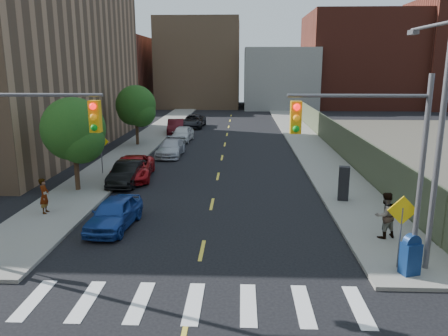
# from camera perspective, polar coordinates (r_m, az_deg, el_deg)

# --- Properties ---
(sidewalk_nw) EXTENTS (3.50, 73.00, 0.15)m
(sidewalk_nw) POSITION_cam_1_polar(r_m,az_deg,el_deg) (51.10, -8.23, 5.09)
(sidewalk_nw) COLOR gray
(sidewalk_nw) RESTS_ON ground
(sidewalk_ne) EXTENTS (3.50, 73.00, 0.15)m
(sidewalk_ne) POSITION_cam_1_polar(r_m,az_deg,el_deg) (50.63, 9.36, 4.98)
(sidewalk_ne) COLOR gray
(sidewalk_ne) RESTS_ON ground
(fence_north) EXTENTS (0.12, 44.00, 2.50)m
(fence_north) POSITION_cam_1_polar(r_m,az_deg,el_deg) (37.60, 14.68, 3.68)
(fence_north) COLOR #606647
(fence_north) RESTS_ON ground
(bg_bldg_west) EXTENTS (14.00, 18.00, 12.00)m
(bg_bldg_west) POSITION_cam_1_polar(r_m,az_deg,el_deg) (81.71, -14.78, 12.00)
(bg_bldg_west) COLOR #592319
(bg_bldg_west) RESTS_ON ground
(bg_bldg_midwest) EXTENTS (14.00, 16.00, 15.00)m
(bg_bldg_midwest) POSITION_cam_1_polar(r_m,az_deg,el_deg) (80.59, -3.16, 13.46)
(bg_bldg_midwest) COLOR #8C6B4C
(bg_bldg_midwest) RESTS_ON ground
(bg_bldg_center) EXTENTS (12.00, 16.00, 10.00)m
(bg_bldg_center) POSITION_cam_1_polar(r_m,az_deg,el_deg) (78.53, 7.16, 11.56)
(bg_bldg_center) COLOR gray
(bg_bldg_center) RESTS_ON ground
(bg_bldg_east) EXTENTS (18.00, 18.00, 16.00)m
(bg_bldg_east) POSITION_cam_1_polar(r_m,az_deg,el_deg) (82.80, 17.07, 13.26)
(bg_bldg_east) COLOR #592319
(bg_bldg_east) RESTS_ON ground
(signal_nw) EXTENTS (4.59, 0.30, 7.00)m
(signal_nw) POSITION_cam_1_polar(r_m,az_deg,el_deg) (16.33, -25.20, 2.41)
(signal_nw) COLOR #59595E
(signal_nw) RESTS_ON ground
(signal_ne) EXTENTS (4.59, 0.30, 7.00)m
(signal_ne) POSITION_cam_1_polar(r_m,az_deg,el_deg) (15.16, 19.34, 2.18)
(signal_ne) COLOR #59595E
(signal_ne) RESTS_ON ground
(streetlight_ne) EXTENTS (0.25, 3.70, 9.00)m
(streetlight_ne) POSITION_cam_1_polar(r_m,az_deg,el_deg) (16.66, 25.96, 4.94)
(streetlight_ne) COLOR #59595E
(streetlight_ne) RESTS_ON ground
(warn_sign_ne) EXTENTS (1.06, 0.06, 2.83)m
(warn_sign_ne) POSITION_cam_1_polar(r_m,az_deg,el_deg) (16.64, 22.20, -6.16)
(warn_sign_ne) COLOR #59595E
(warn_sign_ne) RESTS_ON ground
(warn_sign_midwest) EXTENTS (1.06, 0.06, 2.83)m
(warn_sign_midwest) POSITION_cam_1_polar(r_m,az_deg,el_deg) (30.20, -15.77, 2.77)
(warn_sign_midwest) COLOR #59595E
(warn_sign_midwest) RESTS_ON ground
(tree_west_near) EXTENTS (3.66, 3.64, 5.52)m
(tree_west_near) POSITION_cam_1_polar(r_m,az_deg,el_deg) (26.36, -19.01, 4.34)
(tree_west_near) COLOR #332114
(tree_west_near) RESTS_ON ground
(tree_west_far) EXTENTS (3.66, 3.64, 5.52)m
(tree_west_far) POSITION_cam_1_polar(r_m,az_deg,el_deg) (40.60, -11.41, 7.71)
(tree_west_far) COLOR #332114
(tree_west_far) RESTS_ON ground
(parked_car_blue) EXTENTS (2.03, 4.28, 1.41)m
(parked_car_blue) POSITION_cam_1_polar(r_m,az_deg,el_deg) (20.52, -14.13, -5.73)
(parked_car_blue) COLOR navy
(parked_car_blue) RESTS_ON ground
(parked_car_black) EXTENTS (1.69, 4.40, 1.43)m
(parked_car_black) POSITION_cam_1_polar(r_m,az_deg,el_deg) (27.74, -12.47, -0.65)
(parked_car_black) COLOR black
(parked_car_black) RESTS_ON ground
(parked_car_red) EXTENTS (2.91, 5.42, 1.45)m
(parked_car_red) POSITION_cam_1_polar(r_m,az_deg,el_deg) (29.00, -11.81, -0.00)
(parked_car_red) COLOR #AA1115
(parked_car_red) RESTS_ON ground
(parked_car_silver) EXTENTS (2.03, 4.75, 1.37)m
(parked_car_silver) POSITION_cam_1_polar(r_m,az_deg,el_deg) (35.82, -6.97, 2.63)
(parked_car_silver) COLOR #B4B5BC
(parked_car_silver) RESTS_ON ground
(parked_car_white) EXTENTS (2.10, 4.52, 1.50)m
(parked_car_white) POSITION_cam_1_polar(r_m,az_deg,el_deg) (42.71, -5.47, 4.48)
(parked_car_white) COLOR silver
(parked_car_white) RESTS_ON ground
(parked_car_maroon) EXTENTS (2.13, 4.92, 1.58)m
(parked_car_maroon) POSITION_cam_1_polar(r_m,az_deg,el_deg) (47.26, -6.31, 5.36)
(parked_car_maroon) COLOR #410D12
(parked_car_maroon) RESTS_ON ground
(parked_car_grey) EXTENTS (2.78, 5.51, 1.49)m
(parked_car_grey) POSITION_cam_1_polar(r_m,az_deg,el_deg) (52.31, -4.04, 6.13)
(parked_car_grey) COLOR black
(parked_car_grey) RESTS_ON ground
(mailbox) EXTENTS (0.71, 0.62, 1.47)m
(mailbox) POSITION_cam_1_polar(r_m,az_deg,el_deg) (16.68, 23.20, -10.38)
(mailbox) COLOR navy
(mailbox) RESTS_ON sidewalk_ne
(payphone) EXTENTS (0.62, 0.54, 1.85)m
(payphone) POSITION_cam_1_polar(r_m,az_deg,el_deg) (24.25, 15.36, -1.95)
(payphone) COLOR black
(payphone) RESTS_ON sidewalk_ne
(pedestrian_west) EXTENTS (0.47, 0.67, 1.75)m
(pedestrian_west) POSITION_cam_1_polar(r_m,az_deg,el_deg) (23.12, -22.42, -3.37)
(pedestrian_west) COLOR gray
(pedestrian_west) RESTS_ON sidewalk_nw
(pedestrian_east) EXTENTS (1.17, 1.05, 1.97)m
(pedestrian_east) POSITION_cam_1_polar(r_m,az_deg,el_deg) (19.55, 20.27, -5.80)
(pedestrian_east) COLOR gray
(pedestrian_east) RESTS_ON sidewalk_ne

